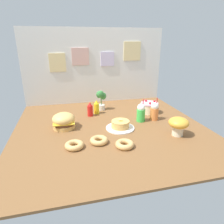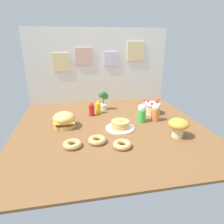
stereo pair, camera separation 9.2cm
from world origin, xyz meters
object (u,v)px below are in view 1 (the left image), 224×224
pancake_stack (120,125)px  cream_soda_cup (141,113)px  potted_plant (101,99)px  layer_cake (149,108)px  donut_pink_glaze (74,145)px  ketchup_bottle (90,110)px  donut_vanilla (125,144)px  mustard_bottle (97,107)px  orange_float_cup (154,111)px  burger (64,121)px  donut_chocolate (99,140)px  mushroom_stool (178,124)px

pancake_stack → cream_soda_cup: cream_soda_cup is taller
cream_soda_cup → potted_plant: bearing=126.1°
layer_cake → donut_pink_glaze: 117.35cm
cream_soda_cup → pancake_stack: bearing=-153.5°
layer_cake → donut_pink_glaze: layer_cake is taller
donut_pink_glaze → potted_plant: bearing=66.1°
ketchup_bottle → pancake_stack: bearing=-60.0°
layer_cake → ketchup_bottle: bearing=175.3°
donut_vanilla → donut_pink_glaze: bearing=168.5°
mustard_bottle → orange_float_cup: 70.27cm
burger → ketchup_bottle: (31.11, 28.31, 0.15)cm
donut_vanilla → potted_plant: size_ratio=0.61×
pancake_stack → orange_float_cup: (44.40, 14.67, 6.53)cm
layer_cake → donut_vanilla: 92.72cm
burger → layer_cake: size_ratio=1.06×
donut_chocolate → donut_vanilla: 23.40cm
mustard_bottle → ketchup_bottle: bearing=-144.6°
pancake_stack → layer_cake: 61.45cm
burger → pancake_stack: size_ratio=0.78×
donut_chocolate → burger: bearing=126.5°
pancake_stack → layer_cake: layer_cake is taller
layer_cake → donut_vanilla: layer_cake is taller
cream_soda_cup → donut_pink_glaze: 87.52cm
orange_float_cup → donut_vanilla: size_ratio=1.61×
orange_float_cup → pancake_stack: bearing=-161.7°
donut_chocolate → mustard_bottle: bearing=82.2°
donut_chocolate → potted_plant: (18.63, 87.75, 11.52)cm
pancake_stack → burger: bearing=164.7°
burger → layer_cake: 107.13cm
cream_soda_cup → layer_cake: bearing=48.9°
donut_vanilla → layer_cake: bearing=53.5°
donut_pink_glaze → donut_chocolate: bearing=9.2°
cream_soda_cup → donut_pink_glaze: bearing=-151.1°
burger → donut_chocolate: bearing=-53.5°
pancake_stack → potted_plant: size_ratio=1.11×
ketchup_bottle → donut_pink_glaze: bearing=-108.0°
cream_soda_cup → donut_chocolate: (-54.42, -38.61, -7.59)cm
layer_cake → mushroom_stool: 65.18cm
layer_cake → mustard_bottle: size_ratio=1.25×
layer_cake → ketchup_bottle: ketchup_bottle is taller
orange_float_cup → donut_vanilla: orange_float_cup is taller
donut_vanilla → potted_plant: potted_plant is taller
donut_vanilla → cream_soda_cup: bearing=55.9°
donut_pink_glaze → donut_chocolate: (21.89, 3.56, 0.00)cm
potted_plant → layer_cake: bearing=-24.2°
donut_chocolate → donut_vanilla: bearing=-31.2°
mustard_bottle → donut_chocolate: size_ratio=1.08×
ketchup_bottle → donut_pink_glaze: (-23.33, -71.97, -5.44)cm
pancake_stack → cream_soda_cup: bearing=26.5°
donut_pink_glaze → donut_chocolate: size_ratio=1.00×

